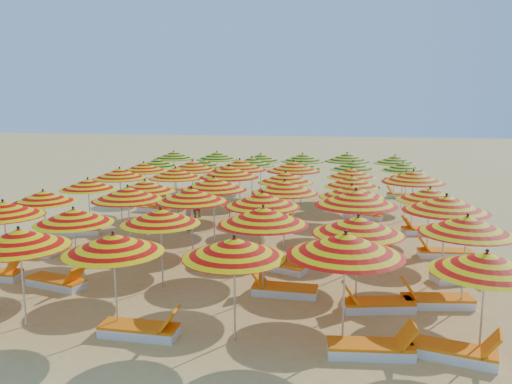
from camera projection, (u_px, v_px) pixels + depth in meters
ground at (254, 235)px, 19.11m from camera, size 120.00×120.00×0.00m
umbrella_1 at (19, 238)px, 10.94m from camera, size 2.92×2.92×2.34m
umbrella_2 at (113, 243)px, 10.66m from camera, size 2.75×2.75×2.30m
umbrella_3 at (234, 248)px, 10.24m from camera, size 2.71×2.71×2.33m
umbrella_4 at (345, 244)px, 9.92m from camera, size 2.92×2.92×2.51m
umbrella_5 at (486, 262)px, 9.54m from camera, size 2.50×2.50×2.24m
umbrella_6 at (3, 209)px, 13.90m from camera, size 2.66×2.66×2.36m
umbrella_7 at (74, 216)px, 13.45m from camera, size 2.74×2.74×2.25m
umbrella_8 at (161, 216)px, 13.36m from camera, size 2.45×2.45×2.27m
umbrella_9 at (263, 216)px, 12.64m from camera, size 2.54×2.54×2.46m
umbrella_10 at (358, 225)px, 11.97m from camera, size 2.80×2.80×2.38m
umbrella_11 at (467, 225)px, 11.88m from camera, size 2.96×2.96×2.41m
umbrella_12 at (43, 197)px, 16.23m from camera, size 2.37×2.37×2.25m
umbrella_13 at (128, 193)px, 15.90m from camera, size 2.31×2.31×2.44m
umbrella_14 at (192, 195)px, 15.62m from camera, size 3.02×3.02×2.44m
umbrella_15 at (262, 199)px, 14.91m from camera, size 2.40×2.40×2.44m
umbrella_16 at (356, 198)px, 14.49m from camera, size 3.21×3.21×2.58m
umbrella_17 at (446, 204)px, 13.87m from camera, size 3.07×3.07×2.53m
umbrella_18 at (88, 184)px, 18.77m from camera, size 2.74×2.74×2.26m
umbrella_19 at (145, 186)px, 18.09m from camera, size 2.38×2.38×2.31m
umbrella_20 at (214, 184)px, 17.54m from camera, size 2.88×2.88×2.50m
umbrella_21 at (285, 187)px, 17.08m from camera, size 2.48×2.48×2.46m
umbrella_22 at (352, 191)px, 16.79m from camera, size 2.75×2.75×2.35m
umbrella_23 at (430, 194)px, 16.28m from camera, size 2.52×2.52×2.34m
umbrella_24 at (120, 173)px, 20.78m from camera, size 2.60×2.60×2.40m
umbrella_25 at (176, 173)px, 20.77m from camera, size 3.01×3.01×2.42m
umbrella_26 at (229, 172)px, 20.13m from camera, size 3.19×3.19×2.58m
umbrella_27 at (285, 177)px, 19.92m from camera, size 2.43×2.43×2.35m
umbrella_28 at (352, 182)px, 19.17m from camera, size 2.57×2.57×2.30m
umbrella_29 at (413, 177)px, 18.94m from camera, size 3.19×3.19×2.54m
umbrella_30 at (144, 167)px, 23.15m from camera, size 2.26×2.26×2.36m
umbrella_31 at (192, 166)px, 22.82m from camera, size 2.57×2.57×2.47m
umbrella_32 at (240, 165)px, 22.35m from camera, size 2.62×2.62×2.58m
umbrella_33 at (293, 166)px, 22.09m from camera, size 3.14×3.14×2.55m
umbrella_34 at (352, 173)px, 21.52m from camera, size 2.28×2.28×2.30m
umbrella_35 at (406, 176)px, 21.23m from camera, size 2.37×2.37×2.21m
umbrella_36 at (157, 163)px, 25.68m from camera, size 2.65×2.65×2.25m
umbrella_37 at (204, 164)px, 25.09m from camera, size 2.66×2.66×2.24m
umbrella_38 at (252, 161)px, 25.06m from camera, size 2.70×2.70×2.40m
umbrella_39 at (301, 166)px, 24.42m from camera, size 2.14×2.14×2.26m
umbrella_40 at (353, 166)px, 23.94m from camera, size 2.55×2.55×2.33m
umbrella_41 at (403, 167)px, 23.78m from camera, size 2.82×2.82×2.28m
umbrella_42 at (174, 155)px, 28.02m from camera, size 2.56×2.56×2.41m
umbrella_43 at (217, 156)px, 27.62m from camera, size 2.94×2.94×2.42m
umbrella_44 at (261, 158)px, 27.21m from camera, size 2.48×2.48×2.35m
umbrella_45 at (303, 158)px, 26.66m from camera, size 2.72×2.72×2.42m
umbrella_46 at (347, 157)px, 26.17m from camera, size 3.13×3.13×2.50m
umbrella_47 at (395, 160)px, 26.16m from camera, size 2.86×2.86×2.37m
lounger_1 at (141, 330)px, 10.78m from camera, size 1.74×0.60×0.69m
lounger_2 at (373, 348)px, 9.96m from camera, size 1.79×0.78×0.69m
lounger_3 at (453, 351)px, 9.82m from camera, size 1.82×0.96×0.69m
lounger_5 at (57, 282)px, 13.67m from camera, size 1.82×0.97×0.69m
lounger_6 at (283, 289)px, 13.12m from camera, size 1.75×0.63×0.69m
lounger_7 at (376, 304)px, 12.13m from camera, size 1.82×0.96×0.69m
lounger_8 at (435, 301)px, 12.37m from camera, size 1.80×0.85×0.69m
lounger_9 at (30, 251)px, 16.59m from camera, size 1.75×0.62×0.69m
lounger_10 at (278, 265)px, 15.09m from camera, size 1.82×1.20×0.69m
lounger_11 at (463, 276)px, 14.15m from camera, size 1.83×1.16×0.69m
lounger_12 at (76, 231)px, 19.16m from camera, size 1.83×1.06×0.69m
lounger_13 at (365, 245)px, 17.26m from camera, size 1.78×0.74×0.69m
lounger_14 at (443, 253)px, 16.35m from camera, size 1.77×0.72×0.69m
lounger_15 at (273, 223)px, 20.46m from camera, size 1.80×0.85×0.69m
lounger_16 at (424, 230)px, 19.30m from camera, size 1.81×0.92×0.69m
lounger_17 at (157, 209)px, 23.27m from camera, size 1.79×0.80×0.69m
lounger_18 at (364, 215)px, 21.88m from camera, size 1.82×0.98×0.69m
lounger_19 at (150, 197)px, 26.13m from camera, size 1.74×0.61×0.69m
lounger_20 at (184, 190)px, 28.14m from camera, size 1.76×0.66×0.69m
lounger_21 at (225, 192)px, 27.67m from camera, size 1.83×1.15×0.69m
lounger_22 at (402, 195)px, 26.65m from camera, size 1.81×0.93×0.69m
beachgoer_a at (188, 214)px, 19.50m from camera, size 0.55×0.63×1.46m
beachgoer_b at (194, 201)px, 21.94m from camera, size 0.84×0.91×1.50m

